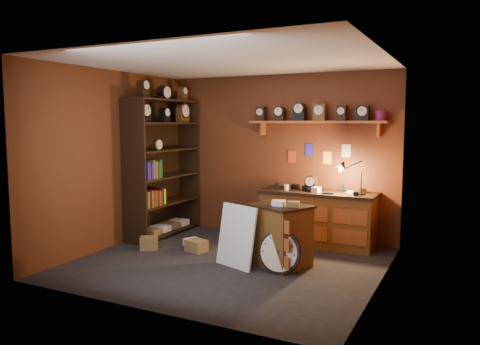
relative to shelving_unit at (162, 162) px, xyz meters
name	(u,v)px	position (x,y,z in m)	size (l,w,h in m)	color
floor	(228,263)	(1.79, -0.98, -1.25)	(4.00, 4.00, 0.00)	black
room_shell	(235,137)	(1.84, -0.87, 0.47)	(4.02, 3.62, 2.71)	#5A2B15
shelving_unit	(162,162)	(0.00, 0.00, 0.00)	(0.47, 1.60, 2.58)	black
workbench	(318,215)	(2.59, 0.49, -0.78)	(1.80, 0.66, 1.36)	brown
low_cabinet	(280,233)	(2.46, -0.76, -0.81)	(0.91, 0.85, 0.91)	brown
big_round_clock	(280,252)	(2.58, -1.07, -0.98)	(0.56, 0.18, 0.56)	black
white_panel	(236,266)	(1.95, -1.05, -1.25)	(0.64, 0.03, 0.85)	silver
mini_fridge	(278,227)	(1.95, 0.41, -1.03)	(0.45, 0.47, 0.45)	silver
floor_box_a	(196,246)	(1.10, -0.68, -1.17)	(0.28, 0.24, 0.17)	brown
floor_box_b	(192,242)	(0.86, -0.43, -1.20)	(0.19, 0.22, 0.11)	white
floor_box_c	(149,243)	(0.39, -0.90, -1.16)	(0.26, 0.21, 0.19)	brown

